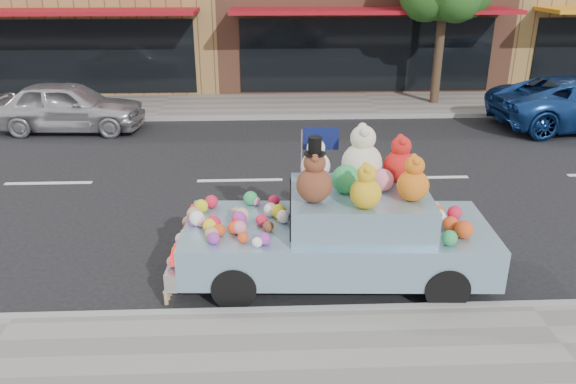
{
  "coord_description": "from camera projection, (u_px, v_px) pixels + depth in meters",
  "views": [
    {
      "loc": [
        -3.45,
        -11.13,
        4.26
      ],
      "look_at": [
        -3.14,
        -3.75,
        1.25
      ],
      "focal_mm": 35.0,
      "sensor_mm": 36.0,
      "label": 1
    }
  ],
  "objects": [
    {
      "name": "ground",
      "position": [
        426.0,
        178.0,
        12.04
      ],
      "size": [
        120.0,
        120.0,
        0.0
      ],
      "primitive_type": "plane",
      "color": "black",
      "rests_on": "ground"
    },
    {
      "name": "far_sidewalk",
      "position": [
        372.0,
        105.0,
        18.03
      ],
      "size": [
        60.0,
        3.0,
        0.12
      ],
      "primitive_type": "cube",
      "color": "gray",
      "rests_on": "ground"
    },
    {
      "name": "near_kerb",
      "position": [
        529.0,
        307.0,
        7.39
      ],
      "size": [
        60.0,
        0.12,
        0.13
      ],
      "primitive_type": "cube",
      "color": "gray",
      "rests_on": "ground"
    },
    {
      "name": "far_kerb",
      "position": [
        381.0,
        116.0,
        16.64
      ],
      "size": [
        60.0,
        0.12,
        0.13
      ],
      "primitive_type": "cube",
      "color": "gray",
      "rests_on": "ground"
    },
    {
      "name": "car_silver",
      "position": [
        69.0,
        106.0,
        15.17
      ],
      "size": [
        4.08,
        1.81,
        1.36
      ],
      "primitive_type": "imported",
      "rotation": [
        0.0,
        0.0,
        1.52
      ],
      "color": "#BABABF",
      "rests_on": "ground"
    },
    {
      "name": "art_car",
      "position": [
        339.0,
        228.0,
        7.94
      ],
      "size": [
        4.56,
        1.96,
        2.24
      ],
      "rotation": [
        0.0,
        0.0,
        -0.05
      ],
      "color": "black",
      "rests_on": "ground"
    }
  ]
}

